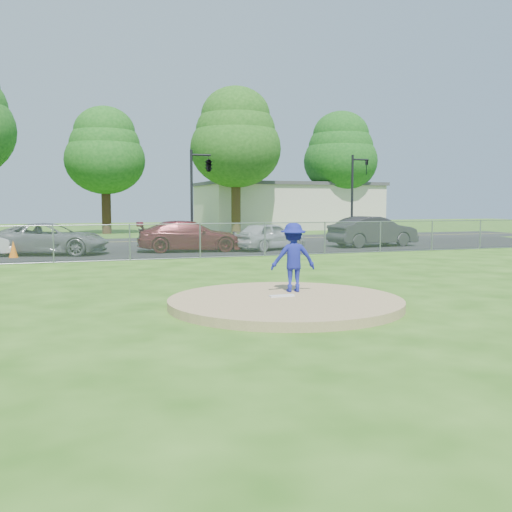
# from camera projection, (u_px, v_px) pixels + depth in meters

# --- Properties ---
(ground) EXTENTS (120.00, 120.00, 0.00)m
(ground) POSITION_uv_depth(u_px,v_px,m) (188.00, 264.00, 22.53)
(ground) COLOR #285713
(ground) RESTS_ON ground
(pitchers_mound) EXTENTS (5.40, 5.40, 0.20)m
(pitchers_mound) POSITION_uv_depth(u_px,v_px,m) (285.00, 302.00, 13.14)
(pitchers_mound) COLOR #9F8357
(pitchers_mound) RESTS_ON ground
(pitching_rubber) EXTENTS (0.60, 0.15, 0.04)m
(pitching_rubber) POSITION_uv_depth(u_px,v_px,m) (282.00, 296.00, 13.32)
(pitching_rubber) COLOR white
(pitching_rubber) RESTS_ON pitchers_mound
(chain_link_fence) EXTENTS (40.00, 0.06, 1.50)m
(chain_link_fence) POSITION_uv_depth(u_px,v_px,m) (177.00, 242.00, 24.34)
(chain_link_fence) COLOR gray
(chain_link_fence) RESTS_ON ground
(parking_lot) EXTENTS (50.00, 8.00, 0.01)m
(parking_lot) POSITION_uv_depth(u_px,v_px,m) (159.00, 251.00, 28.62)
(parking_lot) COLOR black
(parking_lot) RESTS_ON ground
(street) EXTENTS (60.00, 7.00, 0.01)m
(street) POSITION_uv_depth(u_px,v_px,m) (138.00, 241.00, 35.66)
(street) COLOR black
(street) RESTS_ON ground
(commercial_building) EXTENTS (16.40, 9.40, 4.30)m
(commercial_building) POSITION_uv_depth(u_px,v_px,m) (287.00, 206.00, 53.95)
(commercial_building) COLOR beige
(commercial_building) RESTS_ON ground
(tree_center) EXTENTS (6.16, 6.16, 9.84)m
(tree_center) POSITION_uv_depth(u_px,v_px,m) (105.00, 150.00, 44.10)
(tree_center) COLOR #331F12
(tree_center) RESTS_ON ground
(tree_right) EXTENTS (7.28, 7.28, 11.63)m
(tree_right) POSITION_uv_depth(u_px,v_px,m) (236.00, 137.00, 45.47)
(tree_right) COLOR #3B2915
(tree_right) RESTS_ON ground
(tree_far_right) EXTENTS (6.72, 6.72, 10.74)m
(tree_far_right) POSITION_uv_depth(u_px,v_px,m) (341.00, 152.00, 52.02)
(tree_far_right) COLOR #3C2715
(tree_far_right) RESTS_ON ground
(traffic_signal_center) EXTENTS (1.42, 2.48, 5.60)m
(traffic_signal_center) POSITION_uv_depth(u_px,v_px,m) (207.00, 167.00, 34.69)
(traffic_signal_center) COLOR black
(traffic_signal_center) RESTS_ON ground
(traffic_signal_right) EXTENTS (1.28, 0.20, 5.60)m
(traffic_signal_right) POSITION_uv_depth(u_px,v_px,m) (355.00, 189.00, 38.24)
(traffic_signal_right) COLOR black
(traffic_signal_right) RESTS_ON ground
(pitcher) EXTENTS (1.19, 0.82, 1.70)m
(pitcher) POSITION_uv_depth(u_px,v_px,m) (293.00, 257.00, 14.03)
(pitcher) COLOR navy
(pitcher) RESTS_ON pitchers_mound
(traffic_cone) EXTENTS (0.38, 0.38, 0.75)m
(traffic_cone) POSITION_uv_depth(u_px,v_px,m) (13.00, 249.00, 24.90)
(traffic_cone) COLOR orange
(traffic_cone) RESTS_ON parking_lot
(parked_car_gray) EXTENTS (5.75, 3.97, 1.46)m
(parked_car_gray) POSITION_uv_depth(u_px,v_px,m) (50.00, 239.00, 26.35)
(parked_car_gray) COLOR slate
(parked_car_gray) RESTS_ON parking_lot
(parked_car_darkred) EXTENTS (5.45, 2.83, 1.51)m
(parked_car_darkred) POSITION_uv_depth(u_px,v_px,m) (190.00, 236.00, 28.15)
(parked_car_darkred) COLOR #5A161C
(parked_car_darkred) RESTS_ON parking_lot
(parked_car_pearl) EXTENTS (4.45, 3.17, 1.41)m
(parked_car_pearl) POSITION_uv_depth(u_px,v_px,m) (269.00, 236.00, 29.08)
(parked_car_pearl) COLOR #B8BABD
(parked_car_pearl) RESTS_ON parking_lot
(parked_car_charcoal) EXTENTS (5.16, 2.23, 1.65)m
(parked_car_charcoal) POSITION_uv_depth(u_px,v_px,m) (373.00, 231.00, 31.46)
(parked_car_charcoal) COLOR #27272A
(parked_car_charcoal) RESTS_ON parking_lot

